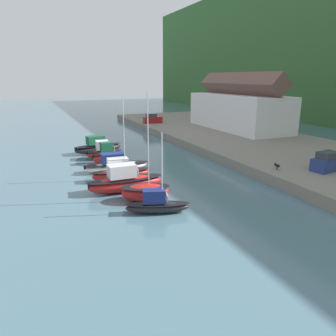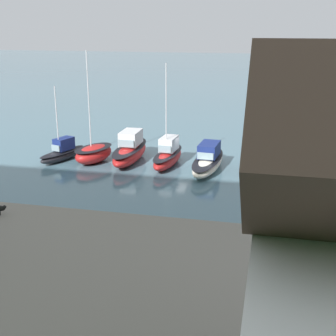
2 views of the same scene
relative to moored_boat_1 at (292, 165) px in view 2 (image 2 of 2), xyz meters
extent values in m
plane|color=slate|center=(10.68, -1.79, -0.97)|extent=(320.00, 320.00, 0.00)
cube|color=black|center=(-3.41, -3.43, 0.05)|extent=(0.40, 0.33, 0.56)
ellipsoid|color=red|center=(0.01, 0.05, -0.27)|extent=(2.90, 5.23, 1.40)
ellipsoid|color=black|center=(0.01, 0.05, 0.22)|extent=(3.00, 5.34, 0.12)
cube|color=silver|center=(-0.02, -0.20, 1.06)|extent=(1.93, 1.94, 1.25)
cube|color=#8CA5B2|center=(0.10, 0.81, 0.87)|extent=(1.56, 0.29, 0.63)
cube|color=black|center=(-0.28, -2.30, 0.01)|extent=(0.39, 0.32, 0.56)
ellipsoid|color=red|center=(2.80, -0.01, -0.16)|extent=(1.64, 4.48, 1.63)
ellipsoid|color=black|center=(2.80, -0.01, 0.41)|extent=(1.70, 4.57, 0.12)
cube|color=#195638|center=(2.81, -0.23, 1.31)|extent=(1.19, 1.58, 1.31)
cube|color=#8CA5B2|center=(2.79, 0.69, 1.11)|extent=(1.05, 0.12, 0.65)
cube|color=black|center=(2.85, -2.12, 0.17)|extent=(0.37, 0.29, 0.56)
ellipsoid|color=white|center=(7.18, -0.10, -0.38)|extent=(2.67, 8.08, 1.18)
ellipsoid|color=black|center=(7.18, -0.10, 0.03)|extent=(2.76, 8.24, 0.12)
cube|color=navy|center=(7.15, -0.50, 0.80)|extent=(1.77, 2.89, 1.19)
cube|color=#8CA5B2|center=(7.26, 1.04, 0.62)|extent=(1.41, 0.20, 0.60)
cube|color=black|center=(6.90, -3.87, -0.15)|extent=(0.38, 0.31, 0.56)
ellipsoid|color=red|center=(10.91, -0.54, -0.28)|extent=(2.23, 6.61, 1.39)
ellipsoid|color=black|center=(10.91, -0.54, 0.21)|extent=(2.31, 6.75, 0.12)
cube|color=silver|center=(10.89, -0.86, 1.04)|extent=(1.46, 2.37, 1.25)
cube|color=#8CA5B2|center=(10.99, 0.42, 0.85)|extent=(1.16, 0.19, 0.62)
cylinder|color=silver|center=(10.95, -0.05, 4.35)|extent=(0.10, 0.10, 7.86)
ellipsoid|color=red|center=(14.67, -1.07, -0.18)|extent=(2.19, 7.80, 1.59)
ellipsoid|color=black|center=(14.67, -1.07, 0.37)|extent=(2.27, 7.96, 0.12)
cube|color=silver|center=(14.67, -1.46, 1.26)|extent=(1.63, 2.73, 1.30)
cube|color=#8CA5B2|center=(14.67, 0.05, 1.07)|extent=(1.47, 0.10, 0.65)
cube|color=black|center=(14.67, -4.78, 0.14)|extent=(0.36, 0.28, 0.56)
ellipsoid|color=red|center=(17.90, -0.13, -0.16)|extent=(3.54, 4.99, 1.64)
ellipsoid|color=black|center=(17.90, -0.13, 0.42)|extent=(3.66, 5.10, 0.12)
cylinder|color=silver|center=(17.99, 0.20, 4.96)|extent=(0.10, 0.10, 8.60)
ellipsoid|color=black|center=(21.06, -0.16, -0.49)|extent=(3.14, 5.67, 0.97)
ellipsoid|color=black|center=(21.06, -0.16, -0.15)|extent=(3.23, 5.79, 0.12)
cube|color=navy|center=(20.97, -0.42, 0.57)|extent=(1.64, 2.17, 1.14)
cube|color=#8CA5B2|center=(21.34, 0.63, 0.40)|extent=(0.94, 0.41, 0.57)
cylinder|color=silver|center=(21.20, 0.23, 3.02)|extent=(0.10, 0.10, 6.05)
cylinder|color=black|center=(17.81, 15.69, 0.43)|extent=(0.12, 0.12, 0.28)
sphere|color=black|center=(17.45, 15.66, 0.86)|extent=(0.22, 0.22, 0.22)
camera|label=1|loc=(45.51, -9.80, 10.35)|focal=35.00mm
camera|label=2|loc=(1.95, 39.23, 11.63)|focal=50.00mm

